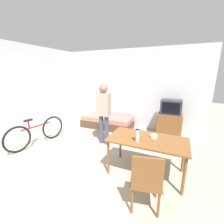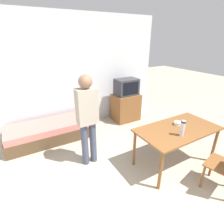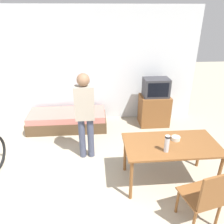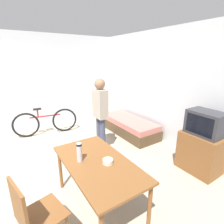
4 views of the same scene
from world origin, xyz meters
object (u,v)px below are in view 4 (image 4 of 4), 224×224
at_px(tv, 202,145).
at_px(mate_bowl, 108,161).
at_px(bicycle, 46,122).
at_px(daybed, 129,126).
at_px(wooden_chair, 32,214).
at_px(dining_table, 98,167).
at_px(thermos_flask, 79,152).
at_px(person_standing, 100,111).

relative_size(tv, mate_bowl, 8.68).
height_order(bicycle, mate_bowl, mate_bowl).
distance_m(bicycle, mate_bowl, 3.10).
distance_m(daybed, wooden_chair, 3.45).
relative_size(dining_table, wooden_chair, 1.57).
bearing_deg(thermos_flask, person_standing, 140.35).
height_order(dining_table, person_standing, person_standing).
bearing_deg(dining_table, mate_bowl, 44.80).
bearing_deg(mate_bowl, person_standing, 154.08).
xyz_separation_m(daybed, mate_bowl, (1.91, -1.86, 0.55)).
height_order(tv, dining_table, tv).
relative_size(bicycle, person_standing, 1.01).
xyz_separation_m(tv, bicycle, (-3.25, -2.00, -0.18)).
xyz_separation_m(bicycle, person_standing, (1.65, 0.80, 0.60)).
distance_m(dining_table, thermos_flask, 0.32).
distance_m(dining_table, person_standing, 1.57).
height_order(wooden_chair, mate_bowl, wooden_chair).
bearing_deg(mate_bowl, bicycle, -177.97).
bearing_deg(person_standing, mate_bowl, -25.92).
bearing_deg(tv, bicycle, -148.36).
height_order(wooden_chair, person_standing, person_standing).
bearing_deg(bicycle, dining_table, 0.19).
relative_size(wooden_chair, bicycle, 0.55).
bearing_deg(tv, daybed, -179.11).
xyz_separation_m(dining_table, bicycle, (-2.97, -0.01, -0.30)).
relative_size(daybed, thermos_flask, 6.95).
bearing_deg(dining_table, daybed, 132.67).
bearing_deg(thermos_flask, daybed, 127.74).
xyz_separation_m(tv, thermos_flask, (-0.42, -2.18, 0.34)).
bearing_deg(mate_bowl, thermos_flask, -130.51).
distance_m(thermos_flask, mate_bowl, 0.39).
bearing_deg(tv, person_standing, -143.17).
distance_m(person_standing, mate_bowl, 1.60).
relative_size(tv, dining_table, 0.81).
bearing_deg(tv, wooden_chair, -92.18).
distance_m(dining_table, mate_bowl, 0.18).
distance_m(daybed, tv, 2.11).
distance_m(wooden_chair, bicycle, 3.26).
bearing_deg(person_standing, wooden_chair, -47.78).
height_order(thermos_flask, mate_bowl, thermos_flask).
distance_m(daybed, thermos_flask, 2.80).
relative_size(dining_table, mate_bowl, 10.78).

